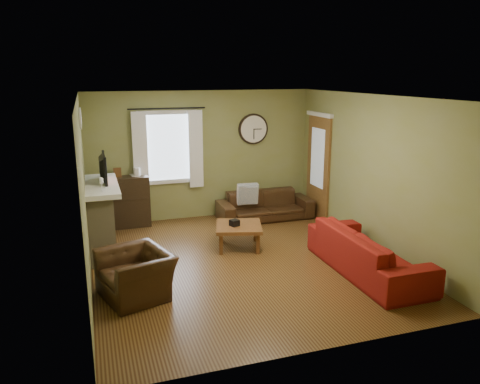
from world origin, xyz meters
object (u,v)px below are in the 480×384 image
object	(u,v)px
bookshelf	(128,202)
sofa_red	(368,251)
sofa_brown	(265,205)
coffee_table	(239,236)
armchair	(136,274)

from	to	relation	value
bookshelf	sofa_red	world-z (taller)	bookshelf
sofa_brown	sofa_red	size ratio (longest dim) A/B	0.85
sofa_brown	coffee_table	distance (m)	1.74
armchair	sofa_red	bearing A→B (deg)	67.28
armchair	sofa_brown	bearing A→B (deg)	115.24
sofa_brown	coffee_table	xyz separation A→B (m)	(-1.03, -1.41, -0.08)
bookshelf	sofa_brown	size ratio (longest dim) A/B	0.52
sofa_brown	armchair	xyz separation A→B (m)	(-2.90, -2.69, 0.03)
armchair	coffee_table	distance (m)	2.27
coffee_table	bookshelf	bearing A→B (deg)	133.83
sofa_red	coffee_table	size ratio (longest dim) A/B	2.96
bookshelf	sofa_brown	xyz separation A→B (m)	(2.73, -0.37, -0.22)
bookshelf	sofa_brown	bearing A→B (deg)	-7.62
bookshelf	sofa_brown	distance (m)	2.76
armchair	coffee_table	world-z (taller)	armchair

